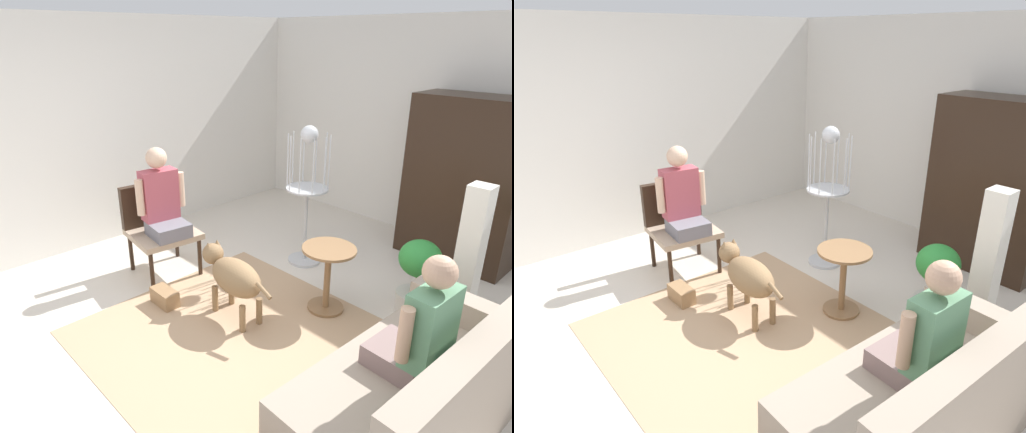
# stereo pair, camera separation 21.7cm
# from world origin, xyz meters

# --- Properties ---
(ground_plane) EXTENTS (7.61, 7.61, 0.00)m
(ground_plane) POSITION_xyz_m (0.00, 0.00, 0.00)
(ground_plane) COLOR beige
(back_wall) EXTENTS (5.97, 0.12, 2.61)m
(back_wall) POSITION_xyz_m (0.00, 3.23, 1.30)
(back_wall) COLOR silver
(back_wall) RESTS_ON ground
(left_wall) EXTENTS (0.12, 6.94, 2.61)m
(left_wall) POSITION_xyz_m (-2.74, 0.30, 1.30)
(left_wall) COLOR silver
(left_wall) RESTS_ON ground
(area_rug) EXTENTS (2.86, 2.25, 0.01)m
(area_rug) POSITION_xyz_m (0.19, 0.05, 0.00)
(area_rug) COLOR tan
(area_rug) RESTS_ON ground
(couch) EXTENTS (0.98, 1.78, 0.87)m
(couch) POSITION_xyz_m (1.43, 0.27, 0.30)
(couch) COLOR gray
(couch) RESTS_ON ground
(armchair) EXTENTS (0.70, 0.71, 0.93)m
(armchair) POSITION_xyz_m (-1.59, 0.26, 0.55)
(armchair) COLOR black
(armchair) RESTS_ON ground
(person_on_couch) EXTENTS (0.45, 0.51, 0.84)m
(person_on_couch) POSITION_xyz_m (1.38, 0.24, 0.75)
(person_on_couch) COLOR gray
(person_on_armchair) EXTENTS (0.47, 0.52, 0.88)m
(person_on_armchair) POSITION_xyz_m (-1.44, 0.24, 0.84)
(person_on_armchair) COLOR slate
(round_end_table) EXTENTS (0.49, 0.49, 0.63)m
(round_end_table) POSITION_xyz_m (0.16, 0.93, 0.38)
(round_end_table) COLOR olive
(round_end_table) RESTS_ON ground
(dog) EXTENTS (0.92, 0.35, 0.63)m
(dog) POSITION_xyz_m (-0.35, 0.25, 0.41)
(dog) COLOR olive
(dog) RESTS_ON ground
(bird_cage_stand) EXTENTS (0.45, 0.45, 1.53)m
(bird_cage_stand) POSITION_xyz_m (-0.61, 1.52, 0.86)
(bird_cage_stand) COLOR silver
(bird_cage_stand) RESTS_ON ground
(potted_plant) EXTENTS (0.37, 0.37, 0.73)m
(potted_plant) POSITION_xyz_m (0.75, 1.46, 0.40)
(potted_plant) COLOR beige
(potted_plant) RESTS_ON ground
(column_lamp) EXTENTS (0.20, 0.20, 1.30)m
(column_lamp) POSITION_xyz_m (1.12, 1.56, 0.64)
(column_lamp) COLOR #4C4742
(column_lamp) RESTS_ON ground
(armoire_cabinet) EXTENTS (1.18, 0.56, 1.82)m
(armoire_cabinet) POSITION_xyz_m (0.49, 2.82, 0.91)
(armoire_cabinet) COLOR black
(armoire_cabinet) RESTS_ON ground
(handbag) EXTENTS (0.28, 0.15, 0.16)m
(handbag) POSITION_xyz_m (-0.93, -0.12, 0.08)
(handbag) COLOR #99724C
(handbag) RESTS_ON ground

